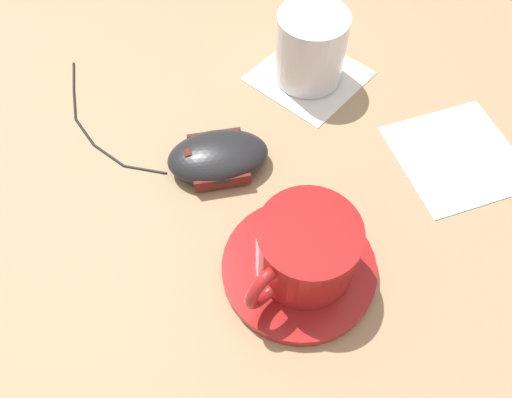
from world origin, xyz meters
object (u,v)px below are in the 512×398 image
at_px(coffee_cup, 305,250).
at_px(computer_mouse, 218,156).
at_px(drinking_glass, 311,48).
at_px(saucer, 299,268).

bearing_deg(coffee_cup, computer_mouse, -87.50).
distance_m(computer_mouse, drinking_glass, 0.17).
bearing_deg(coffee_cup, saucer, -44.80).
relative_size(saucer, coffee_cup, 1.22).
distance_m(coffee_cup, computer_mouse, 0.15).
relative_size(saucer, drinking_glass, 1.69).
distance_m(saucer, computer_mouse, 0.15).
height_order(coffee_cup, drinking_glass, drinking_glass).
relative_size(coffee_cup, drinking_glass, 1.39).
distance_m(coffee_cup, drinking_glass, 0.26).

